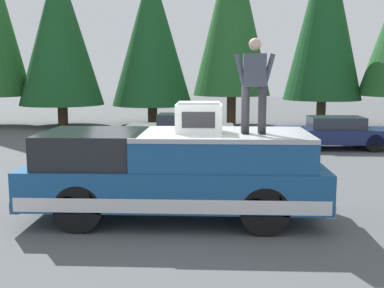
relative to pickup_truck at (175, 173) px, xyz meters
The scene contains 10 objects.
ground_plane 0.88m from the pickup_truck, 67.16° to the right, with size 90.00×90.00×0.00m, color #4C4F51.
pickup_truck is the anchor object (origin of this frame).
compressor_unit 1.14m from the pickup_truck, 94.29° to the right, with size 0.65×0.84×0.56m.
person_on_truck_bed 2.21m from the pickup_truck, 96.38° to the right, with size 0.29×0.72×1.69m.
parked_car_navy 9.96m from the pickup_truck, 30.43° to the right, with size 1.64×4.10×1.16m.
parked_car_grey 9.49m from the pickup_truck, ahead, with size 1.64×4.10×1.16m.
conifer_left 17.58m from the pickup_truck, 21.36° to the right, with size 3.88×3.88×9.76m.
conifer_center_left 17.07m from the pickup_truck, ahead, with size 3.98×3.98×9.89m.
conifer_center_right 17.16m from the pickup_truck, ahead, with size 4.22×4.22×8.27m.
conifer_right 17.52m from the pickup_truck, 24.44° to the left, with size 4.26×4.26×8.42m.
Camera 1 is at (-8.79, -0.64, 2.75)m, focal length 44.75 mm.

